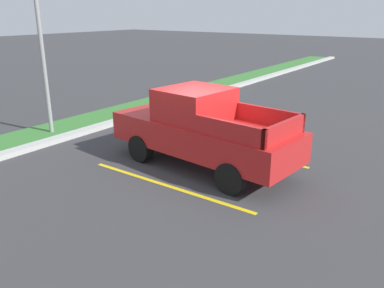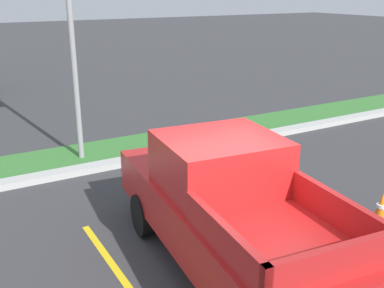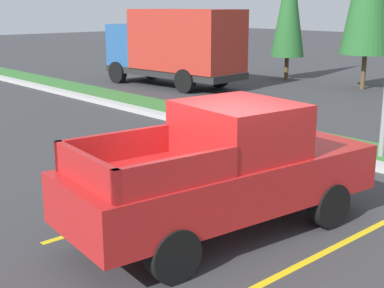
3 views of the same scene
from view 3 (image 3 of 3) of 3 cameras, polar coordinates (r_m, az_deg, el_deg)
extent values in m
plane|color=#38383A|center=(8.91, 3.48, -9.24)|extent=(120.00, 120.00, 0.00)
cube|color=yellow|center=(9.97, -3.10, -6.55)|extent=(0.12, 4.80, 0.01)
cube|color=yellow|center=(8.00, 11.34, -12.37)|extent=(0.12, 4.80, 0.01)
cube|color=#B2B2AD|center=(12.74, 19.52, -2.36)|extent=(56.00, 0.40, 0.15)
cylinder|color=black|center=(10.33, 6.98, -3.68)|extent=(0.36, 0.78, 0.76)
cylinder|color=black|center=(9.24, 14.20, -6.25)|extent=(0.36, 0.78, 0.76)
cylinder|color=black|center=(8.63, -8.42, -7.44)|extent=(0.36, 0.78, 0.76)
cylinder|color=black|center=(7.29, -2.03, -11.56)|extent=(0.36, 0.78, 0.76)
cube|color=red|center=(8.59, 3.34, -3.85)|extent=(2.42, 5.37, 0.76)
cube|color=red|center=(8.57, 4.97, 1.61)|extent=(1.92, 1.77, 0.84)
cube|color=#2D3842|center=(9.10, 8.89, 2.58)|extent=(1.62, 0.23, 0.63)
cube|color=red|center=(8.33, -8.09, -0.26)|extent=(0.29, 1.90, 0.44)
cube|color=red|center=(6.93, -1.42, -3.15)|extent=(0.29, 1.90, 0.44)
cube|color=red|center=(7.22, -11.20, -2.71)|extent=(1.80, 0.28, 0.44)
cube|color=silver|center=(10.40, 14.27, -2.40)|extent=(1.81, 0.34, 0.28)
cylinder|color=black|center=(25.89, -7.84, 7.49)|extent=(1.02, 0.39, 1.00)
cylinder|color=black|center=(27.32, -4.24, 7.94)|extent=(1.02, 0.39, 1.00)
cylinder|color=black|center=(22.68, -0.73, 6.65)|extent=(1.02, 0.39, 1.00)
cylinder|color=black|center=(24.30, 2.89, 7.16)|extent=(1.02, 0.39, 1.00)
cube|color=#262626|center=(24.69, -2.00, 7.63)|extent=(6.98, 2.89, 0.30)
cube|color=#285693|center=(26.44, -6.00, 10.41)|extent=(1.80, 2.43, 1.90)
cube|color=#2D3842|center=(27.05, -7.18, 11.00)|extent=(0.24, 2.10, 0.90)
cube|color=#B22D23|center=(24.00, -0.65, 10.92)|extent=(5.19, 2.83, 2.60)
cylinder|color=brown|center=(27.37, 9.93, 7.91)|extent=(0.20, 0.20, 1.12)
cone|color=#28662D|center=(27.21, 10.22, 14.41)|extent=(1.61, 1.61, 5.09)
cylinder|color=brown|center=(24.83, 17.62, 7.27)|extent=(0.20, 0.20, 1.52)
camera|label=1|loc=(13.94, -41.92, 12.61)|focal=36.63mm
camera|label=2|loc=(9.35, -39.43, 15.21)|focal=42.78mm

